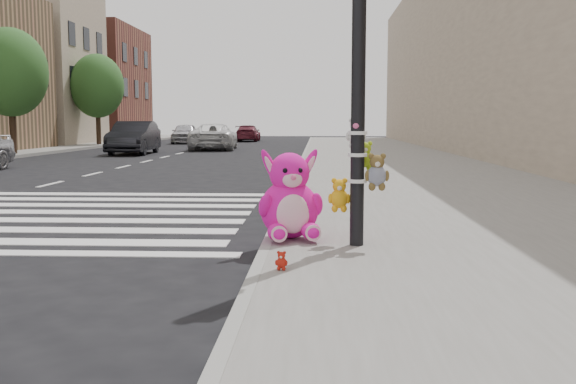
# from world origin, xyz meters

# --- Properties ---
(ground) EXTENTS (120.00, 120.00, 0.00)m
(ground) POSITION_xyz_m (0.00, 0.00, 0.00)
(ground) COLOR black
(ground) RESTS_ON ground
(sidewalk_near) EXTENTS (7.00, 80.00, 0.14)m
(sidewalk_near) POSITION_xyz_m (5.00, 10.00, 0.07)
(sidewalk_near) COLOR slate
(sidewalk_near) RESTS_ON ground
(curb_edge) EXTENTS (0.12, 80.00, 0.15)m
(curb_edge) POSITION_xyz_m (1.55, 10.00, 0.07)
(curb_edge) COLOR gray
(curb_edge) RESTS_ON ground
(bld_far_d) EXTENTS (6.00, 8.00, 10.00)m
(bld_far_d) POSITION_xyz_m (-15.50, 35.00, 5.00)
(bld_far_d) COLOR tan
(bld_far_d) RESTS_ON ground
(bld_far_e) EXTENTS (6.00, 10.00, 9.00)m
(bld_far_e) POSITION_xyz_m (-15.50, 46.00, 4.50)
(bld_far_e) COLOR brown
(bld_far_e) RESTS_ON ground
(bld_near) EXTENTS (5.00, 60.00, 10.00)m
(bld_near) POSITION_xyz_m (10.50, 20.00, 5.00)
(bld_near) COLOR tan
(bld_near) RESTS_ON ground
(signal_pole) EXTENTS (0.70, 0.48, 4.00)m
(signal_pole) POSITION_xyz_m (2.61, 1.81, 1.76)
(signal_pole) COLOR black
(signal_pole) RESTS_ON sidewalk_near
(tree_far_b) EXTENTS (3.20, 3.20, 5.44)m
(tree_far_b) POSITION_xyz_m (-11.20, 22.00, 3.65)
(tree_far_b) COLOR #382619
(tree_far_b) RESTS_ON sidewalk_far
(tree_far_c) EXTENTS (3.20, 3.20, 5.44)m
(tree_far_c) POSITION_xyz_m (-11.20, 33.00, 3.65)
(tree_far_c) COLOR #382619
(tree_far_c) RESTS_ON sidewalk_far
(pink_bunny) EXTENTS (0.84, 0.94, 1.12)m
(pink_bunny) POSITION_xyz_m (1.81, 2.17, 0.60)
(pink_bunny) COLOR #F514A6
(pink_bunny) RESTS_ON sidewalk_near
(red_teddy) EXTENTS (0.14, 0.10, 0.19)m
(red_teddy) POSITION_xyz_m (1.80, 0.50, 0.23)
(red_teddy) COLOR red
(red_teddy) RESTS_ON sidewalk_near
(car_dark_far) EXTENTS (1.88, 4.79, 1.55)m
(car_dark_far) POSITION_xyz_m (-6.51, 24.31, 0.78)
(car_dark_far) COLOR black
(car_dark_far) RESTS_ON ground
(car_white_near) EXTENTS (2.71, 5.23, 1.41)m
(car_white_near) POSITION_xyz_m (-3.50, 29.08, 0.71)
(car_white_near) COLOR silver
(car_white_near) RESTS_ON ground
(car_maroon_near) EXTENTS (1.79, 4.24, 1.22)m
(car_maroon_near) POSITION_xyz_m (-3.18, 43.13, 0.61)
(car_maroon_near) COLOR maroon
(car_maroon_near) RESTS_ON ground
(car_silver_deep) EXTENTS (2.03, 4.24, 1.40)m
(car_silver_deep) POSITION_xyz_m (-7.04, 38.53, 0.70)
(car_silver_deep) COLOR silver
(car_silver_deep) RESTS_ON ground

